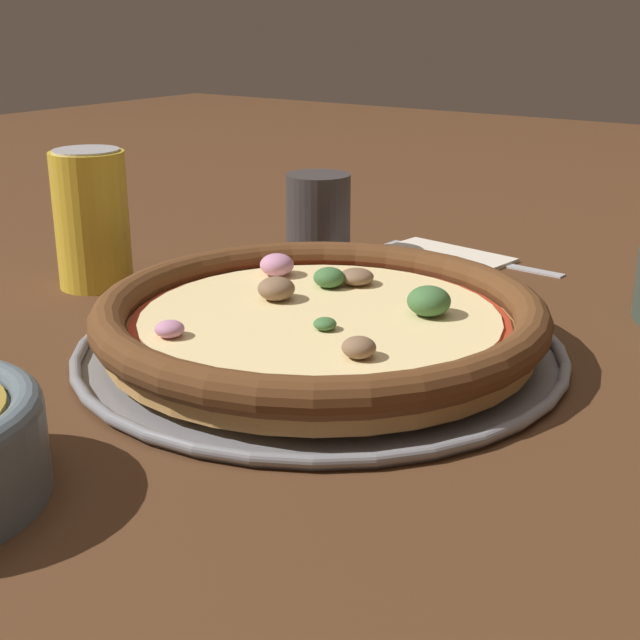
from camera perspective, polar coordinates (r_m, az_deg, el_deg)
ground_plane at (r=0.65m, az=-0.00°, el=-2.21°), size 3.00×3.00×0.00m
pizza_tray at (r=0.65m, az=-0.00°, el=-1.82°), size 0.36×0.36×0.01m
pizza at (r=0.65m, az=0.01°, el=0.13°), size 0.33×0.33×0.04m
drinking_cup at (r=0.91m, az=-0.12°, el=6.71°), size 0.07×0.07×0.08m
napkin at (r=0.89m, az=6.76°, el=3.83°), size 0.15×0.15×0.01m
fork at (r=0.92m, az=8.85°, el=4.11°), size 0.03×0.20×0.00m
beverage_can at (r=0.83m, az=-14.40°, el=6.27°), size 0.07×0.07×0.12m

